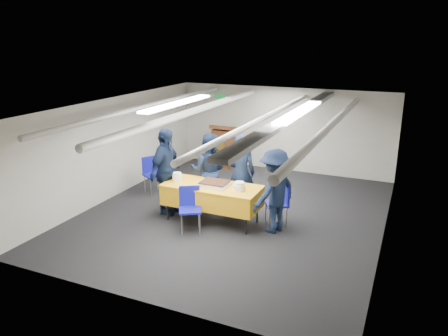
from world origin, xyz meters
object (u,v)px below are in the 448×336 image
(chair_near, at_px, (190,204))
(sailor_a, at_px, (241,174))
(podium, at_px, (223,146))
(sailor_b, at_px, (209,171))
(chair_right, at_px, (281,200))
(chair_left, at_px, (152,171))
(sheet_cake, at_px, (215,184))
(serving_table, at_px, (212,195))
(sailor_d, at_px, (275,191))
(sailor_c, at_px, (166,172))

(chair_near, height_order, sailor_a, sailor_a)
(podium, bearing_deg, sailor_a, -59.78)
(sailor_a, distance_m, sailor_b, 0.73)
(chair_right, relative_size, sailor_a, 0.51)
(chair_right, distance_m, chair_left, 3.42)
(sailor_a, bearing_deg, chair_near, 42.87)
(sheet_cake, bearing_deg, sailor_a, 70.44)
(chair_left, bearing_deg, sailor_a, -6.08)
(serving_table, bearing_deg, sheet_cake, -5.54)
(chair_left, distance_m, sailor_d, 3.46)
(serving_table, distance_m, podium, 3.83)
(chair_right, distance_m, sailor_b, 1.77)
(serving_table, bearing_deg, chair_left, 154.36)
(chair_left, xyz_separation_m, sailor_c, (0.98, -0.96, 0.39))
(serving_table, distance_m, chair_left, 2.27)
(podium, xyz_separation_m, chair_left, (-0.71, -2.61, -0.08))
(serving_table, relative_size, podium, 1.57)
(sheet_cake, relative_size, chair_right, 0.65)
(serving_table, distance_m, chair_near, 0.59)
(podium, bearing_deg, chair_near, -74.77)
(serving_table, relative_size, sailor_b, 1.18)
(chair_right, relative_size, sailor_c, 0.47)
(sailor_a, bearing_deg, sailor_b, -19.99)
(chair_left, relative_size, sailor_b, 0.52)
(chair_right, distance_m, sailor_a, 1.10)
(chair_near, xyz_separation_m, chair_left, (-1.84, 1.53, 0.00))
(chair_near, distance_m, chair_right, 1.79)
(sailor_d, bearing_deg, chair_right, -164.15)
(sailor_a, bearing_deg, sailor_c, 2.62)
(sheet_cake, distance_m, sailor_d, 1.22)
(chair_right, xyz_separation_m, sailor_d, (-0.04, -0.32, 0.28))
(chair_near, bearing_deg, sailor_c, 146.49)
(podium, relative_size, sailor_b, 0.75)
(serving_table, xyz_separation_m, sailor_c, (-1.07, 0.02, 0.36))
(serving_table, distance_m, sailor_b, 0.83)
(chair_left, distance_m, sailor_c, 1.42)
(podium, xyz_separation_m, chair_right, (2.66, -3.20, -0.08))
(sailor_d, bearing_deg, chair_left, -82.29)
(chair_near, bearing_deg, sailor_d, 22.41)
(sheet_cake, xyz_separation_m, sailor_b, (-0.47, 0.68, 0.01))
(serving_table, bearing_deg, podium, 110.44)
(sailor_a, distance_m, sailor_c, 1.57)
(sailor_b, bearing_deg, sailor_a, 169.89)
(sailor_a, distance_m, sailor_d, 1.16)
(chair_near, distance_m, sailor_d, 1.64)
(sheet_cake, distance_m, sailor_b, 0.83)
(podium, height_order, chair_near, podium)
(chair_near, bearing_deg, chair_right, 31.34)
(chair_right, bearing_deg, sheet_cake, -162.55)
(podium, bearing_deg, chair_right, -50.30)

